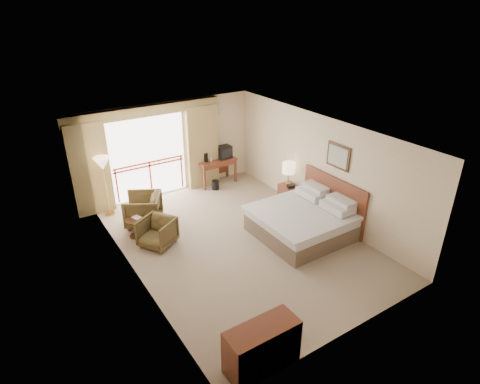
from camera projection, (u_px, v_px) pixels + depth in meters
floor at (238, 241)px, 9.65m from camera, size 7.00×7.00×0.00m
ceiling at (238, 133)px, 8.47m from camera, size 7.00×7.00×0.00m
wall_back at (174, 147)px, 11.71m from camera, size 5.00×0.00×5.00m
wall_front at (356, 269)px, 6.42m from camera, size 5.00×0.00×5.00m
wall_left at (131, 220)px, 7.84m from camera, size 0.00×7.00×7.00m
wall_right at (320, 168)px, 10.29m from camera, size 0.00×7.00×7.00m
balcony_door at (148, 157)px, 11.36m from camera, size 2.40×0.00×2.40m
balcony_railing at (150, 170)px, 11.52m from camera, size 2.09×0.03×1.02m
curtain_left at (90, 169)px, 10.44m from camera, size 1.00×0.26×2.50m
curtain_right at (202, 146)px, 12.05m from camera, size 1.00×0.26×2.50m
valance at (145, 111)px, 10.70m from camera, size 4.40×0.22×0.28m
hvac_vent at (212, 107)px, 11.88m from camera, size 0.50×0.04×0.50m
bed at (303, 221)px, 9.77m from camera, size 2.13×2.06×0.97m
headboard at (333, 201)px, 10.12m from camera, size 0.06×2.10×1.30m
framed_art at (338, 156)px, 9.60m from camera, size 0.04×0.72×0.60m
nightstand at (288, 195)px, 11.25m from camera, size 0.44×0.51×0.59m
table_lamp at (289, 168)px, 10.94m from camera, size 0.36×0.36×0.63m
phone at (291, 186)px, 10.96m from camera, size 0.23×0.20×0.09m
desk at (215, 164)px, 12.47m from camera, size 1.21×0.58×0.79m
tv at (224, 152)px, 12.41m from camera, size 0.42×0.34×0.38m
coffee_maker at (206, 158)px, 12.12m from camera, size 0.16×0.16×0.28m
cup at (211, 160)px, 12.20m from camera, size 0.09×0.09×0.11m
wastebasket at (216, 185)px, 12.21m from camera, size 0.24×0.24×0.28m
armchair_far at (145, 223)px, 10.40m from camera, size 1.21×1.20×0.82m
armchair_near at (158, 245)px, 9.50m from camera, size 1.03×1.02×0.69m
side_table at (135, 225)px, 9.69m from camera, size 0.44×0.44×0.48m
book at (134, 219)px, 9.62m from camera, size 0.22×0.25×0.02m
floor_lamp at (102, 166)px, 10.24m from camera, size 0.42×0.42×1.64m
dresser at (262, 347)px, 6.21m from camera, size 1.18×0.50×0.79m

